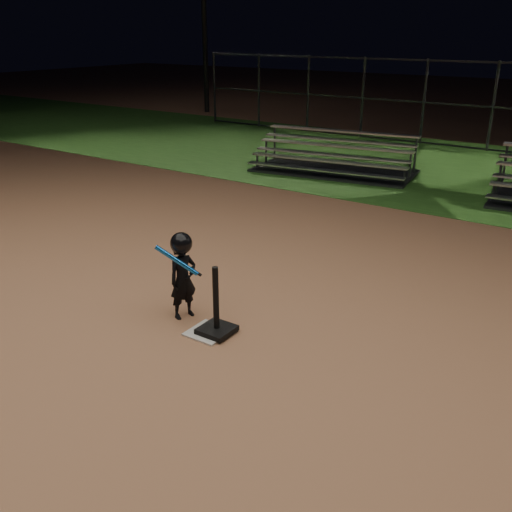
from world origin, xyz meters
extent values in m
plane|color=#AF734F|center=(0.00, 0.00, 0.00)|extent=(80.00, 80.00, 0.00)
cube|color=#27541B|center=(0.00, 10.00, 0.01)|extent=(60.00, 8.00, 0.01)
cube|color=beige|center=(0.00, 0.00, 0.01)|extent=(0.45, 0.45, 0.02)
cube|color=black|center=(0.09, 0.05, 0.05)|extent=(0.38, 0.38, 0.06)
cylinder|color=black|center=(0.09, 0.05, 0.47)|extent=(0.07, 0.07, 0.76)
imported|color=black|center=(-0.52, 0.18, 0.49)|extent=(0.34, 0.42, 0.99)
sphere|color=black|center=(-0.52, 0.18, 0.97)|extent=(0.27, 0.27, 0.27)
cylinder|color=#1C7EEF|center=(-0.47, 0.03, 0.81)|extent=(0.46, 0.31, 0.38)
cylinder|color=black|center=(-0.31, 0.15, 0.67)|extent=(0.18, 0.13, 0.14)
cube|color=silver|center=(-2.42, 7.61, 0.39)|extent=(3.87, 0.77, 0.04)
cube|color=silver|center=(-2.39, 7.34, 0.21)|extent=(3.87, 0.77, 0.03)
cube|color=silver|center=(-2.50, 8.14, 0.66)|extent=(3.87, 0.77, 0.04)
cube|color=silver|center=(-2.46, 7.87, 0.48)|extent=(3.87, 0.77, 0.03)
cube|color=silver|center=(-2.57, 8.67, 0.93)|extent=(3.87, 0.77, 0.04)
cube|color=silver|center=(-2.53, 8.40, 0.76)|extent=(3.87, 0.77, 0.03)
cube|color=#38383D|center=(-2.50, 8.14, 0.03)|extent=(4.10, 2.41, 0.06)
cube|color=#38383D|center=(0.00, 13.00, 0.05)|extent=(20.00, 0.05, 0.05)
cube|color=#38383D|center=(0.00, 13.00, 1.25)|extent=(20.00, 0.05, 0.05)
cube|color=#38383D|center=(0.00, 13.00, 2.45)|extent=(20.00, 0.05, 0.05)
cylinder|color=#38383D|center=(-10.00, 13.00, 1.25)|extent=(0.08, 0.08, 2.50)
cylinder|color=#38383D|center=(-5.00, 13.00, 1.25)|extent=(0.08, 0.08, 2.50)
cylinder|color=#38383D|center=(0.00, 13.00, 1.25)|extent=(0.08, 0.08, 2.50)
cylinder|color=#2D2D30|center=(-12.00, 15.00, 4.00)|extent=(0.20, 0.20, 8.00)
camera|label=1|loc=(3.81, -4.63, 3.35)|focal=40.46mm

